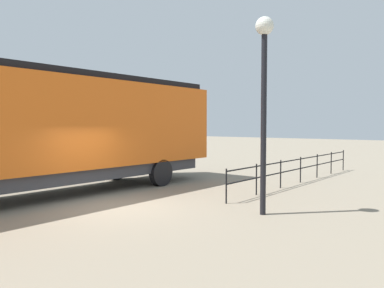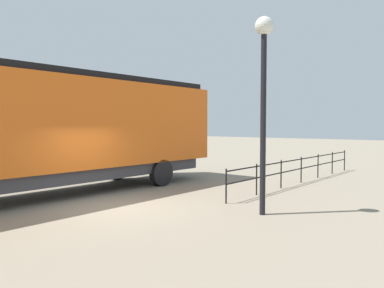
% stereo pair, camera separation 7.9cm
% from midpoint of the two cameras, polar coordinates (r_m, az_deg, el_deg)
% --- Properties ---
extents(ground_plane, '(120.00, 120.00, 0.00)m').
position_cam_midpoint_polar(ground_plane, '(11.94, -11.63, -9.34)').
color(ground_plane, gray).
extents(locomotive, '(3.16, 16.28, 4.39)m').
position_cam_midpoint_polar(locomotive, '(13.91, -22.64, 2.35)').
color(locomotive, orange).
rests_on(locomotive, ground_plane).
extents(lamp_post, '(0.51, 0.51, 5.49)m').
position_cam_midpoint_polar(lamp_post, '(10.76, 10.63, 10.16)').
color(lamp_post, black).
rests_on(lamp_post, ground_plane).
extents(platform_fence, '(0.05, 11.56, 1.12)m').
position_cam_midpoint_polar(platform_fence, '(17.17, 15.96, -3.18)').
color(platform_fence, black).
rests_on(platform_fence, ground_plane).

